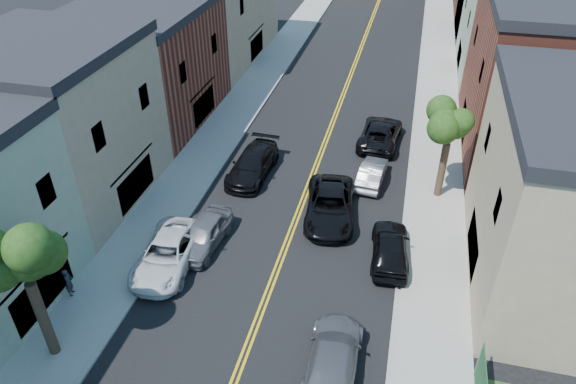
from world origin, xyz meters
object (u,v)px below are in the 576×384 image
Objects in this scene: grey_car_right at (333,358)px; silver_car_right at (372,173)px; grey_car_left at (204,234)px; dark_car_right_far at (380,133)px; black_car_left at (253,164)px; black_suv_lane at (330,205)px; white_pickup at (167,254)px; pedestrian_left at (69,282)px; black_car_right at (390,247)px.

grey_car_right is 1.28× the size of silver_car_right.
grey_car_left is 0.80× the size of dark_car_right_far.
dark_car_right_far is (7.60, 6.29, -0.03)m from black_car_left.
grey_car_left is 7.42m from black_car_left.
black_suv_lane is (6.11, 4.08, 0.05)m from grey_car_left.
black_suv_lane is (7.34, 6.04, 0.04)m from white_pickup.
pedestrian_left is (-10.94, -9.17, 0.09)m from black_suv_lane.
black_suv_lane reaches higher than black_car_right.
pedestrian_left is (-14.60, -6.28, 0.11)m from black_car_right.
grey_car_right is 3.46× the size of pedestrian_left.
black_suv_lane is at bearing 82.21° from dark_car_right_far.
pedestrian_left reaches higher than silver_car_right.
white_pickup is 13.88m from silver_car_right.
grey_car_right is 7.71m from black_car_right.
silver_car_right is (9.30, 10.30, -0.10)m from white_pickup.
black_suv_lane is (5.64, -3.33, 0.01)m from black_car_left.
pedestrian_left reaches higher than grey_car_right.
pedestrian_left is (-12.90, -13.44, 0.23)m from silver_car_right.
silver_car_right is (0.00, 14.68, -0.09)m from grey_car_right.
grey_car_right is (7.60, -13.75, -0.05)m from black_car_left.
black_suv_lane is at bearing 35.40° from white_pickup.
dark_car_right_far is at bearing -91.33° from grey_car_right.
black_car_right reaches higher than silver_car_right.
grey_car_right is at bearing 93.74° from dark_car_right_far.
black_suv_lane is (-1.96, -9.62, 0.03)m from dark_car_right_far.
dark_car_right_far is 9.82m from black_suv_lane.
black_car_left is 0.95× the size of black_suv_lane.
grey_car_left is 10.26m from grey_car_right.
black_suv_lane reaches higher than grey_car_right.
grey_car_left is 1.11× the size of silver_car_right.
grey_car_left is 0.86× the size of grey_car_right.
black_car_right is (1.70, 7.52, 0.04)m from grey_car_right.
grey_car_left is 0.96× the size of black_car_right.
grey_car_left reaches higher than silver_car_right.
grey_car_left is 11.61m from silver_car_right.
white_pickup is at bearing -68.76° from pedestrian_left.
black_car_right is 0.83× the size of dark_car_right_far.
grey_car_right is at bearing 72.63° from black_car_right.
black_car_right is 12.63m from dark_car_right_far.
black_car_right is 1.15× the size of silver_car_right.
white_pickup is at bearing -116.94° from grey_car_left.
grey_car_right is at bearing -115.31° from pedestrian_left.
grey_car_left is 7.34m from black_suv_lane.
grey_car_right is at bearing -86.73° from black_suv_lane.
grey_car_left is 0.77× the size of black_suv_lane.
black_car_right reaches higher than dark_car_right_far.
grey_car_right is 14.68m from silver_car_right.
silver_car_right is 5.36m from dark_car_right_far.
dark_car_right_far reaches higher than grey_car_right.
white_pickup is at bearing 63.04° from dark_car_right_far.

